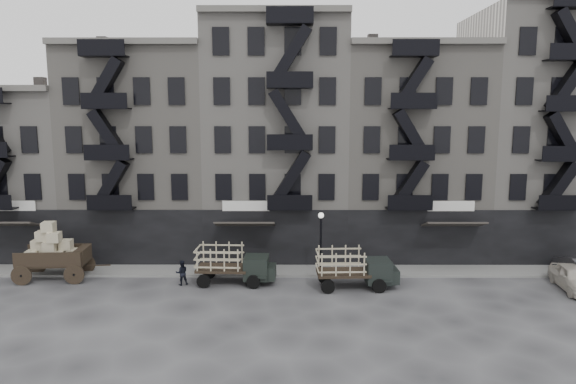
{
  "coord_description": "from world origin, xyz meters",
  "views": [
    {
      "loc": [
        0.99,
        -29.55,
        10.55
      ],
      "look_at": [
        0.88,
        4.0,
        5.4
      ],
      "focal_mm": 32.0,
      "sensor_mm": 36.0,
      "label": 1
    }
  ],
  "objects_px": {
    "stake_truck_west": "(233,262)",
    "car_east": "(575,278)",
    "stake_truck_east": "(354,266)",
    "wagon": "(51,247)",
    "pedestrian_mid": "(182,273)"
  },
  "relations": [
    {
      "from": "wagon",
      "to": "car_east",
      "type": "xyz_separation_m",
      "value": [
        32.38,
        -1.99,
        -1.39
      ]
    },
    {
      "from": "stake_truck_east",
      "to": "car_east",
      "type": "bearing_deg",
      "value": -3.78
    },
    {
      "from": "stake_truck_west",
      "to": "pedestrian_mid",
      "type": "relative_size",
      "value": 3.17
    },
    {
      "from": "car_east",
      "to": "wagon",
      "type": "bearing_deg",
      "value": -177.07
    },
    {
      "from": "stake_truck_west",
      "to": "stake_truck_east",
      "type": "height_order",
      "value": "stake_truck_east"
    },
    {
      "from": "stake_truck_east",
      "to": "car_east",
      "type": "height_order",
      "value": "stake_truck_east"
    },
    {
      "from": "stake_truck_west",
      "to": "car_east",
      "type": "relative_size",
      "value": 1.13
    },
    {
      "from": "wagon",
      "to": "car_east",
      "type": "relative_size",
      "value": 1.04
    },
    {
      "from": "stake_truck_west",
      "to": "pedestrian_mid",
      "type": "distance_m",
      "value": 3.25
    },
    {
      "from": "stake_truck_west",
      "to": "stake_truck_east",
      "type": "xyz_separation_m",
      "value": [
        7.44,
        -0.83,
        0.0
      ]
    },
    {
      "from": "wagon",
      "to": "car_east",
      "type": "bearing_deg",
      "value": -7.54
    },
    {
      "from": "stake_truck_east",
      "to": "car_east",
      "type": "relative_size",
      "value": 1.13
    },
    {
      "from": "stake_truck_west",
      "to": "car_east",
      "type": "distance_m",
      "value": 20.71
    },
    {
      "from": "stake_truck_west",
      "to": "wagon",
      "type": "bearing_deg",
      "value": 178.56
    },
    {
      "from": "wagon",
      "to": "stake_truck_west",
      "type": "distance_m",
      "value": 11.76
    }
  ]
}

